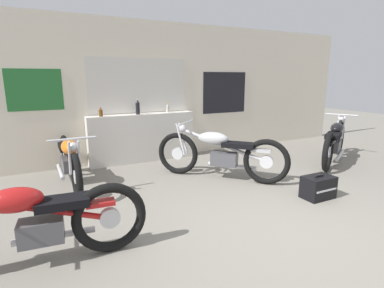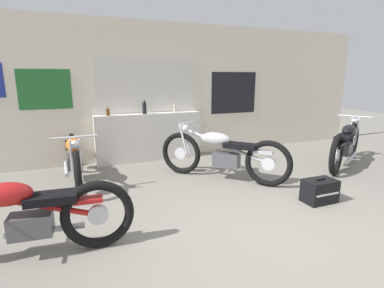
% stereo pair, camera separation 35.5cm
% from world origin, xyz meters
% --- Properties ---
extents(ground_plane, '(24.00, 24.00, 0.00)m').
position_xyz_m(ground_plane, '(0.00, 0.00, 0.00)').
color(ground_plane, gray).
extents(wall_back, '(10.00, 0.07, 2.80)m').
position_xyz_m(wall_back, '(-0.02, 3.72, 1.40)').
color(wall_back, beige).
rests_on(wall_back, ground_plane).
extents(sill_counter, '(2.17, 0.28, 0.98)m').
position_xyz_m(sill_counter, '(-0.52, 3.54, 0.49)').
color(sill_counter, silver).
rests_on(sill_counter, ground_plane).
extents(bottle_leftmost, '(0.07, 0.07, 0.17)m').
position_xyz_m(bottle_leftmost, '(-1.33, 3.50, 1.05)').
color(bottle_leftmost, '#5B3814').
rests_on(bottle_leftmost, sill_counter).
extents(bottle_left_center, '(0.08, 0.08, 0.32)m').
position_xyz_m(bottle_left_center, '(-0.61, 3.50, 1.12)').
color(bottle_left_center, black).
rests_on(bottle_left_center, sill_counter).
extents(bottle_center, '(0.07, 0.07, 0.19)m').
position_xyz_m(bottle_center, '(0.05, 3.55, 1.06)').
color(bottle_center, '#B7B2A8').
rests_on(bottle_center, sill_counter).
extents(motorcycle_silver, '(1.61, 1.75, 0.95)m').
position_xyz_m(motorcycle_silver, '(0.29, 1.87, 0.45)').
color(motorcycle_silver, black).
rests_on(motorcycle_silver, ground_plane).
extents(motorcycle_red, '(2.06, 0.64, 0.90)m').
position_xyz_m(motorcycle_red, '(-2.51, 0.58, 0.42)').
color(motorcycle_red, black).
rests_on(motorcycle_red, ground_plane).
extents(motorcycle_black, '(2.02, 1.22, 0.92)m').
position_xyz_m(motorcycle_black, '(2.93, 1.70, 0.44)').
color(motorcycle_black, black).
rests_on(motorcycle_black, ground_plane).
extents(motorcycle_orange, '(0.64, 2.11, 0.87)m').
position_xyz_m(motorcycle_orange, '(-2.00, 2.71, 0.42)').
color(motorcycle_orange, black).
rests_on(motorcycle_orange, ground_plane).
extents(hard_case_black, '(0.45, 0.30, 0.35)m').
position_xyz_m(hard_case_black, '(1.09, 0.52, 0.16)').
color(hard_case_black, black).
rests_on(hard_case_black, ground_plane).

